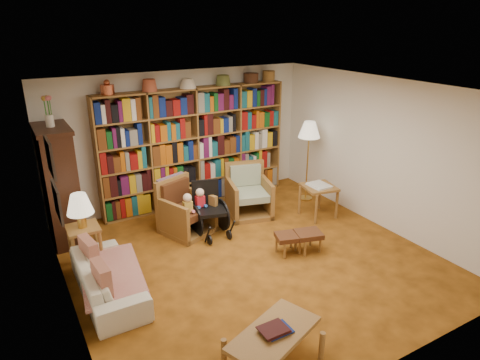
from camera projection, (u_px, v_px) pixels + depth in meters
floor at (251, 258)px, 6.38m from camera, size 5.00×5.00×0.00m
ceiling at (253, 89)px, 5.49m from camera, size 5.00×5.00×0.00m
wall_back at (182, 139)px, 7.96m from camera, size 5.00×0.00×5.00m
wall_front at (394, 264)px, 3.91m from camera, size 5.00×0.00×5.00m
wall_left at (61, 220)px, 4.77m from camera, size 0.00×5.00×5.00m
wall_right at (380, 153)px, 7.10m from camera, size 0.00×5.00×5.00m
bookshelf at (196, 144)px, 7.94m from camera, size 3.60×0.30×2.42m
curio_cabinet at (60, 184)px, 6.61m from camera, size 0.50×0.95×2.40m
framed_pictures at (54, 180)px, 4.89m from camera, size 0.03×0.52×0.97m
sofa at (108, 278)px, 5.47m from camera, size 1.66×0.65×0.48m
sofa_throw at (111, 273)px, 5.47m from camera, size 0.89×1.45×0.04m
cushion_left at (89, 254)px, 5.62m from camera, size 0.19×0.42×0.41m
cushion_right at (102, 281)px, 5.05m from camera, size 0.16×0.42×0.41m
side_table_lamp at (84, 237)px, 6.01m from camera, size 0.44×0.44×0.63m
table_lamp at (80, 205)px, 5.83m from camera, size 0.36×0.36×0.50m
armchair_leather at (185, 210)px, 7.11m from camera, size 0.97×0.97×0.91m
armchair_sage at (246, 195)px, 7.76m from camera, size 0.93×0.94×0.91m
wheelchair at (209, 210)px, 6.99m from camera, size 0.54×0.72×0.90m
floor_lamp at (309, 133)px, 8.00m from camera, size 0.41×0.41×1.56m
side_table_papers at (319, 191)px, 7.56m from camera, size 0.63×0.63×0.61m
footstool_a at (308, 235)px, 6.48m from camera, size 0.46×0.42×0.33m
footstool_b at (288, 238)px, 6.43m from camera, size 0.45×0.41×0.31m
coffee_table at (274, 336)px, 4.31m from camera, size 1.13×0.83×0.46m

